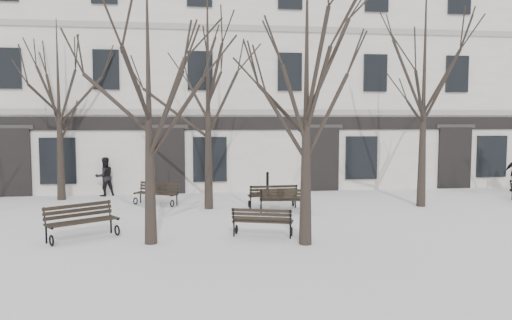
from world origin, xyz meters
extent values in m
plane|color=white|center=(0.00, 0.00, 0.00)|extent=(100.00, 100.00, 0.00)
cube|color=silver|center=(0.00, 13.00, 5.50)|extent=(40.00, 10.00, 11.00)
cube|color=gray|center=(0.00, 7.97, 3.60)|extent=(40.00, 0.12, 0.25)
cube|color=gray|center=(0.00, 7.97, 7.30)|extent=(40.00, 0.12, 0.25)
cube|color=black|center=(0.00, 7.96, 3.10)|extent=(40.00, 0.10, 0.60)
cube|color=black|center=(-10.00, 7.94, 1.45)|extent=(1.60, 0.22, 2.90)
cube|color=#2D2B28|center=(-10.00, 7.90, 2.95)|extent=(1.90, 0.08, 0.18)
cube|color=black|center=(-8.10, 7.95, 1.50)|extent=(1.50, 0.14, 2.00)
cube|color=black|center=(-3.50, 7.94, 1.45)|extent=(1.60, 0.22, 2.90)
cube|color=#2D2B28|center=(-3.50, 7.90, 2.95)|extent=(1.90, 0.08, 0.18)
cube|color=black|center=(-1.60, 7.95, 1.50)|extent=(1.50, 0.14, 2.00)
cube|color=black|center=(3.50, 7.94, 1.45)|extent=(1.60, 0.22, 2.90)
cube|color=#2D2B28|center=(3.50, 7.90, 2.95)|extent=(1.90, 0.08, 0.18)
cube|color=black|center=(5.40, 7.95, 1.50)|extent=(1.50, 0.14, 2.00)
cube|color=black|center=(10.00, 7.94, 1.45)|extent=(1.60, 0.22, 2.90)
cube|color=#2D2B28|center=(10.00, 7.90, 2.95)|extent=(1.90, 0.08, 0.18)
cube|color=black|center=(11.90, 7.95, 1.50)|extent=(1.50, 0.14, 2.00)
cube|color=black|center=(-10.00, 7.95, 5.40)|extent=(1.10, 0.14, 1.70)
cube|color=black|center=(-6.00, 7.95, 5.40)|extent=(1.10, 0.14, 1.70)
cube|color=black|center=(-2.00, 7.95, 5.40)|extent=(1.10, 0.14, 1.70)
cube|color=black|center=(2.00, 7.95, 5.40)|extent=(1.10, 0.14, 1.70)
cube|color=black|center=(6.00, 7.95, 5.40)|extent=(1.10, 0.14, 1.70)
cube|color=black|center=(10.00, 7.95, 5.40)|extent=(1.10, 0.14, 1.70)
cone|color=black|center=(-3.50, -1.09, 1.51)|extent=(0.34, 0.34, 3.02)
cone|color=black|center=(0.51, -1.69, 1.55)|extent=(0.34, 0.34, 3.10)
cone|color=black|center=(-7.69, 6.74, 1.53)|extent=(0.34, 0.34, 3.06)
cone|color=black|center=(-1.80, 3.91, 1.77)|extent=(0.34, 0.34, 3.54)
cone|color=black|center=(6.16, 3.38, 1.87)|extent=(0.34, 0.34, 3.73)
torus|color=black|center=(-6.03, -1.06, 0.15)|extent=(0.22, 0.29, 0.31)
cylinder|color=black|center=(-6.24, -0.74, 0.24)|extent=(0.05, 0.05, 0.48)
cube|color=black|center=(-6.13, -0.90, 0.48)|extent=(0.37, 0.52, 0.05)
torus|color=black|center=(-4.52, -0.04, 0.15)|extent=(0.22, 0.29, 0.31)
cylinder|color=black|center=(-4.74, 0.27, 0.24)|extent=(0.05, 0.05, 0.48)
cube|color=black|center=(-4.63, 0.11, 0.48)|extent=(0.37, 0.52, 0.05)
cube|color=black|center=(-5.25, -0.59, 0.50)|extent=(1.64, 1.15, 0.04)
cube|color=black|center=(-5.33, -0.46, 0.50)|extent=(1.64, 1.15, 0.04)
cube|color=black|center=(-5.42, -0.34, 0.50)|extent=(1.64, 1.15, 0.04)
cube|color=black|center=(-5.50, -0.21, 0.50)|extent=(1.64, 1.15, 0.04)
cube|color=black|center=(-5.52, -0.18, 0.64)|extent=(1.61, 1.10, 0.10)
cube|color=black|center=(-5.54, -0.16, 0.77)|extent=(1.61, 1.10, 0.10)
cube|color=black|center=(-5.55, -0.14, 0.89)|extent=(1.61, 1.10, 0.10)
cylinder|color=black|center=(-6.29, -0.67, 0.69)|extent=(0.12, 0.15, 0.53)
cylinder|color=black|center=(-4.78, 0.34, 0.69)|extent=(0.12, 0.15, 0.53)
torus|color=black|center=(0.34, -0.76, 0.13)|extent=(0.12, 0.27, 0.27)
cylinder|color=black|center=(0.24, -1.08, 0.21)|extent=(0.05, 0.05, 0.42)
cube|color=black|center=(0.29, -0.92, 0.42)|extent=(0.20, 0.50, 0.05)
torus|color=black|center=(-1.17, -0.29, 0.13)|extent=(0.12, 0.27, 0.27)
cylinder|color=black|center=(-1.27, -0.61, 0.21)|extent=(0.05, 0.05, 0.42)
cube|color=black|center=(-1.22, -0.45, 0.42)|extent=(0.20, 0.50, 0.05)
cube|color=black|center=(-0.40, -0.49, 0.44)|extent=(1.62, 0.58, 0.03)
cube|color=black|center=(-0.44, -0.61, 0.44)|extent=(1.62, 0.58, 0.03)
cube|color=black|center=(-0.48, -0.74, 0.44)|extent=(1.62, 0.58, 0.03)
cube|color=black|center=(-0.52, -0.86, 0.44)|extent=(1.62, 0.58, 0.03)
cube|color=black|center=(-0.53, -0.90, 0.56)|extent=(1.61, 0.53, 0.08)
cube|color=black|center=(-0.53, -0.92, 0.67)|extent=(1.61, 0.53, 0.08)
cube|color=black|center=(-0.54, -0.94, 0.78)|extent=(1.61, 0.53, 0.08)
cylinder|color=black|center=(0.22, -1.15, 0.60)|extent=(0.07, 0.14, 0.46)
cylinder|color=black|center=(-1.29, -0.68, 0.60)|extent=(0.07, 0.14, 0.46)
torus|color=black|center=(1.66, 2.84, 0.14)|extent=(0.08, 0.29, 0.28)
cylinder|color=black|center=(1.62, 2.49, 0.22)|extent=(0.05, 0.05, 0.44)
cube|color=black|center=(1.64, 2.67, 0.44)|extent=(0.11, 0.54, 0.05)
torus|color=black|center=(0.00, 3.03, 0.14)|extent=(0.08, 0.29, 0.28)
cylinder|color=black|center=(-0.04, 2.68, 0.22)|extent=(0.05, 0.05, 0.44)
cube|color=black|center=(-0.02, 2.85, 0.44)|extent=(0.11, 0.54, 0.05)
cube|color=black|center=(0.83, 2.97, 0.46)|extent=(1.76, 0.29, 0.03)
cube|color=black|center=(0.82, 2.84, 0.46)|extent=(1.76, 0.29, 0.03)
cube|color=black|center=(0.80, 2.70, 0.46)|extent=(1.76, 0.29, 0.03)
cube|color=black|center=(0.79, 2.57, 0.46)|extent=(1.76, 0.29, 0.03)
cube|color=black|center=(0.78, 2.53, 0.59)|extent=(1.75, 0.23, 0.09)
cube|color=black|center=(0.78, 2.51, 0.70)|extent=(1.75, 0.23, 0.09)
cube|color=black|center=(0.78, 2.48, 0.82)|extent=(1.75, 0.23, 0.09)
cylinder|color=black|center=(1.61, 2.41, 0.64)|extent=(0.05, 0.14, 0.49)
cylinder|color=black|center=(-0.05, 2.60, 0.64)|extent=(0.05, 0.14, 0.49)
torus|color=black|center=(-4.58, 5.20, 0.13)|extent=(0.17, 0.27, 0.28)
cylinder|color=black|center=(-4.41, 5.50, 0.21)|extent=(0.05, 0.05, 0.43)
cube|color=black|center=(-4.50, 5.35, 0.43)|extent=(0.29, 0.48, 0.05)
torus|color=black|center=(-3.15, 4.43, 0.13)|extent=(0.17, 0.27, 0.28)
cylinder|color=black|center=(-2.99, 4.73, 0.21)|extent=(0.05, 0.05, 0.43)
cube|color=black|center=(-3.07, 4.58, 0.43)|extent=(0.29, 0.48, 0.05)
cube|color=black|center=(-3.88, 4.78, 0.45)|extent=(1.55, 0.89, 0.03)
cube|color=black|center=(-3.82, 4.90, 0.45)|extent=(1.55, 0.89, 0.03)
cube|color=black|center=(-3.76, 5.01, 0.45)|extent=(1.55, 0.89, 0.03)
cube|color=black|center=(-3.69, 5.13, 0.45)|extent=(1.55, 0.89, 0.03)
cube|color=black|center=(-3.67, 5.16, 0.57)|extent=(1.53, 0.85, 0.09)
cube|color=black|center=(-3.66, 5.18, 0.69)|extent=(1.53, 0.85, 0.09)
cube|color=black|center=(-3.65, 5.20, 0.80)|extent=(1.53, 0.85, 0.09)
cylinder|color=black|center=(-4.38, 5.57, 0.62)|extent=(0.10, 0.14, 0.48)
cylinder|color=black|center=(-2.95, 4.80, 0.62)|extent=(0.10, 0.14, 0.48)
torus|color=black|center=(1.37, 3.99, 0.14)|extent=(0.06, 0.29, 0.29)
cylinder|color=black|center=(1.38, 3.63, 0.22)|extent=(0.05, 0.05, 0.44)
cube|color=black|center=(1.37, 3.81, 0.44)|extent=(0.07, 0.54, 0.05)
torus|color=black|center=(-0.31, 3.93, 0.14)|extent=(0.06, 0.29, 0.29)
cylinder|color=black|center=(-0.30, 3.57, 0.22)|extent=(0.05, 0.05, 0.44)
cube|color=black|center=(-0.30, 3.75, 0.44)|extent=(0.07, 0.54, 0.05)
cube|color=black|center=(0.53, 4.00, 0.46)|extent=(1.78, 0.15, 0.03)
cube|color=black|center=(0.53, 3.86, 0.46)|extent=(1.78, 0.15, 0.03)
cube|color=black|center=(0.54, 3.72, 0.46)|extent=(1.78, 0.15, 0.03)
cube|color=black|center=(0.54, 3.58, 0.46)|extent=(1.78, 0.15, 0.03)
cube|color=black|center=(0.54, 3.55, 0.59)|extent=(1.78, 0.10, 0.09)
cube|color=black|center=(0.54, 3.52, 0.71)|extent=(1.78, 0.10, 0.09)
cube|color=black|center=(0.54, 3.50, 0.83)|extent=(1.78, 0.10, 0.09)
cylinder|color=black|center=(1.38, 3.56, 0.64)|extent=(0.04, 0.14, 0.49)
cylinder|color=black|center=(-0.30, 3.50, 0.64)|extent=(0.04, 0.14, 0.49)
cylinder|color=black|center=(10.55, 4.34, 0.21)|extent=(0.05, 0.05, 0.41)
cylinder|color=black|center=(10.47, 4.34, 0.60)|extent=(0.13, 0.04, 0.46)
cylinder|color=black|center=(0.78, 6.54, 0.48)|extent=(0.12, 0.12, 0.97)
sphere|color=black|center=(0.78, 6.54, 0.99)|extent=(0.14, 0.14, 0.14)
cylinder|color=black|center=(7.71, 6.68, 0.45)|extent=(0.11, 0.11, 0.91)
sphere|color=black|center=(7.71, 6.68, 0.92)|extent=(0.13, 0.13, 0.13)
imported|color=black|center=(-6.10, 7.54, 0.00)|extent=(1.02, 0.95, 1.66)
camera|label=1|loc=(-2.43, -14.27, 3.25)|focal=35.00mm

